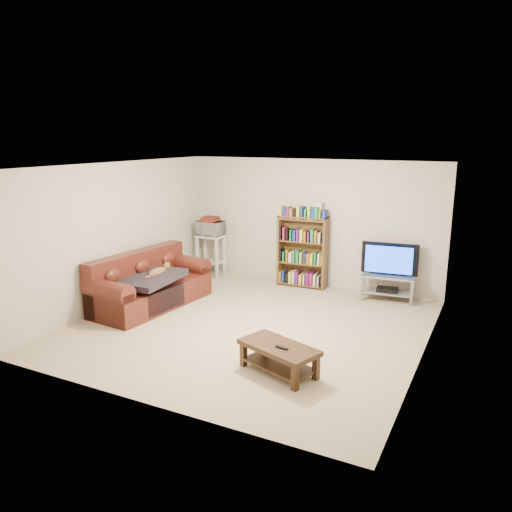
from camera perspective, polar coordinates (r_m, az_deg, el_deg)
The scene contains 19 objects.
floor at distance 7.64m, azimuth -0.68°, elevation -8.02°, with size 5.00×5.00×0.00m, color beige.
ceiling at distance 7.12m, azimuth -0.74°, elevation 10.25°, with size 5.00×5.00×0.00m, color white.
wall_back at distance 9.53m, azimuth 6.23°, elevation 3.76°, with size 5.00×5.00×0.00m, color beige.
wall_front at distance 5.27m, azimuth -13.35°, elevation -4.62°, with size 5.00×5.00×0.00m, color beige.
wall_left at distance 8.70m, azimuth -15.50°, elevation 2.40°, with size 5.00×5.00×0.00m, color beige.
wall_right at distance 6.56m, azimuth 19.09°, elevation -1.43°, with size 5.00×5.00×0.00m, color beige.
sofa at distance 8.65m, azimuth -12.23°, elevation -3.49°, with size 1.09×2.20×0.91m.
blanket at distance 8.37m, azimuth -12.07°, elevation -2.52°, with size 0.82×1.06×0.10m, color black.
cat at distance 8.49m, azimuth -11.20°, elevation -1.83°, with size 0.23×0.58×0.17m, color brown, non-canonical shape.
coffee_table at distance 6.16m, azimuth 2.62°, elevation -11.07°, with size 1.09×0.79×0.36m.
remote at distance 6.02m, azimuth 2.96°, elevation -10.40°, with size 0.16×0.04×0.02m, color black.
tv_stand at distance 9.01m, azimuth 14.81°, elevation -3.03°, with size 0.94×0.50×0.45m.
television at distance 8.90m, azimuth 14.97°, elevation -0.42°, with size 0.97×0.13×0.56m, color black.
dvd_player at distance 9.05m, azimuth 14.77°, elevation -3.74°, with size 0.36×0.25×0.06m, color black.
bookshelf at distance 9.47m, azimuth 5.34°, elevation 0.61°, with size 0.95×0.33×1.35m.
shelf_clutter at distance 9.31m, azimuth 6.04°, elevation 5.14°, with size 0.69×0.23×0.28m.
microwave_stand at distance 10.22m, azimuth -5.19°, elevation 0.70°, with size 0.54×0.39×0.85m.
microwave at distance 10.13m, azimuth -5.24°, elevation 3.19°, with size 0.52×0.36×0.29m, color silver.
game_boxes at distance 10.10m, azimuth -5.26°, elevation 4.14°, with size 0.31×0.27×0.05m, color maroon.
Camera 1 is at (3.27, -6.31, 2.81)m, focal length 35.00 mm.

